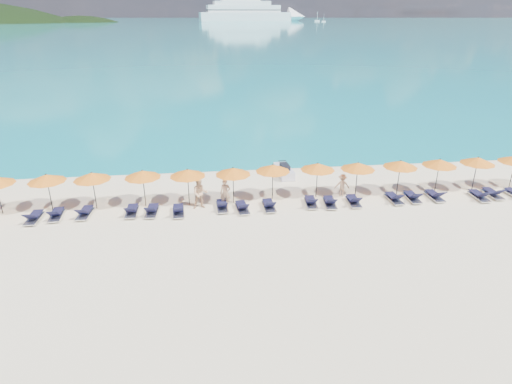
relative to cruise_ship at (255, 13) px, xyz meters
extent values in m
plane|color=beige|center=(-70.54, -618.27, -10.93)|extent=(1400.00, 1400.00, 0.00)
cube|color=#1FA9B2|center=(-70.54, 41.73, -10.92)|extent=(1600.00, 1300.00, 0.01)
ellipsoid|color=black|center=(-220.54, -58.27, -45.93)|extent=(162.00, 126.00, 85.50)
cube|color=white|center=(-13.28, -1.88, -5.22)|extent=(127.68, 40.21, 11.43)
cone|color=white|center=(61.41, 8.67, -5.22)|extent=(28.41, 28.41, 25.14)
cube|color=white|center=(-15.54, -2.20, 5.07)|extent=(102.30, 33.30, 9.14)
cube|color=white|center=(-17.81, -2.51, 11.93)|extent=(79.58, 27.87, 5.71)
cube|color=black|center=(-15.54, -2.20, 3.36)|extent=(103.58, 33.70, 1.03)
cube|color=black|center=(-15.54, -2.20, 7.36)|extent=(101.03, 32.90, 1.03)
cube|color=white|center=(81.89, -62.34, -10.24)|extent=(5.15, 1.72, 1.37)
cylinder|color=white|center=(81.89, -62.34, -5.78)|extent=(0.31, 0.31, 8.59)
cube|color=white|center=(80.69, -33.14, -10.02)|extent=(6.85, 2.28, 1.83)
cylinder|color=white|center=(80.69, -33.14, -4.08)|extent=(0.41, 0.41, 11.42)
cube|color=silver|center=(-67.90, -609.68, -10.61)|extent=(1.13, 2.58, 0.58)
cube|color=black|center=(-67.88, -609.89, -10.19)|extent=(0.60, 1.09, 0.37)
cylinder|color=black|center=(-67.94, -609.06, -10.04)|extent=(0.58, 0.11, 0.06)
imported|color=tan|center=(-72.25, -614.34, -10.09)|extent=(0.64, 0.45, 1.67)
imported|color=tan|center=(-73.71, -614.47, -10.01)|extent=(0.95, 0.61, 1.85)
imported|color=tan|center=(-64.94, -613.62, -10.22)|extent=(0.98, 0.60, 1.42)
cylinder|color=black|center=(-82.25, -613.81, -9.83)|extent=(0.05, 0.05, 2.20)
cone|color=orange|center=(-82.25, -613.81, -8.91)|extent=(2.10, 2.10, 0.42)
sphere|color=black|center=(-82.25, -613.81, -8.69)|extent=(0.08, 0.08, 0.08)
cylinder|color=black|center=(-79.78, -613.80, -9.83)|extent=(0.05, 0.05, 2.20)
cone|color=orange|center=(-79.78, -613.80, -8.91)|extent=(2.10, 2.10, 0.42)
sphere|color=black|center=(-79.78, -613.80, -8.69)|extent=(0.08, 0.08, 0.08)
cylinder|color=black|center=(-76.96, -613.77, -9.83)|extent=(0.05, 0.05, 2.20)
cone|color=orange|center=(-76.96, -613.77, -8.91)|extent=(2.10, 2.10, 0.42)
sphere|color=black|center=(-76.96, -613.77, -8.69)|extent=(0.08, 0.08, 0.08)
cylinder|color=black|center=(-74.39, -613.87, -9.83)|extent=(0.05, 0.05, 2.20)
cone|color=orange|center=(-74.39, -613.87, -8.91)|extent=(2.10, 2.10, 0.42)
sphere|color=black|center=(-74.39, -613.87, -8.69)|extent=(0.08, 0.08, 0.08)
cylinder|color=black|center=(-71.74, -613.91, -9.83)|extent=(0.05, 0.05, 2.20)
cone|color=orange|center=(-71.74, -613.91, -8.91)|extent=(2.10, 2.10, 0.42)
sphere|color=black|center=(-71.74, -613.91, -8.69)|extent=(0.08, 0.08, 0.08)
cylinder|color=black|center=(-69.33, -613.63, -9.83)|extent=(0.05, 0.05, 2.20)
cone|color=orange|center=(-69.33, -613.63, -8.91)|extent=(2.10, 2.10, 0.42)
sphere|color=black|center=(-69.33, -613.63, -8.69)|extent=(0.08, 0.08, 0.08)
cylinder|color=black|center=(-66.59, -613.69, -9.83)|extent=(0.05, 0.05, 2.20)
cone|color=orange|center=(-66.59, -613.69, -8.91)|extent=(2.10, 2.10, 0.42)
sphere|color=black|center=(-66.59, -613.69, -8.69)|extent=(0.08, 0.08, 0.08)
cylinder|color=black|center=(-64.13, -613.86, -9.83)|extent=(0.05, 0.05, 2.20)
cone|color=orange|center=(-64.13, -613.86, -8.91)|extent=(2.10, 2.10, 0.42)
sphere|color=black|center=(-64.13, -613.86, -8.69)|extent=(0.08, 0.08, 0.08)
cylinder|color=black|center=(-61.41, -613.81, -9.83)|extent=(0.05, 0.05, 2.20)
cone|color=orange|center=(-61.41, -613.81, -8.91)|extent=(2.10, 2.10, 0.42)
sphere|color=black|center=(-61.41, -613.81, -8.69)|extent=(0.08, 0.08, 0.08)
cylinder|color=black|center=(-58.87, -613.82, -9.83)|extent=(0.05, 0.05, 2.20)
cone|color=orange|center=(-58.87, -613.82, -8.91)|extent=(2.10, 2.10, 0.42)
sphere|color=black|center=(-58.87, -613.82, -8.69)|extent=(0.08, 0.08, 0.08)
cylinder|color=black|center=(-56.29, -613.75, -9.83)|extent=(0.05, 0.05, 2.20)
cone|color=orange|center=(-56.29, -613.75, -8.91)|extent=(2.10, 2.10, 0.42)
sphere|color=black|center=(-56.29, -613.75, -8.69)|extent=(0.08, 0.08, 0.08)
cylinder|color=black|center=(-53.70, -613.75, -9.83)|extent=(0.05, 0.05, 2.20)
cube|color=silver|center=(-82.83, -615.08, -10.79)|extent=(0.63, 1.70, 0.06)
cube|color=black|center=(-82.83, -614.83, -10.63)|extent=(0.56, 1.10, 0.04)
cube|color=black|center=(-82.83, -615.63, -10.38)|extent=(0.55, 0.54, 0.43)
cube|color=silver|center=(-81.72, -614.84, -10.79)|extent=(0.74, 1.74, 0.06)
cube|color=black|center=(-81.74, -614.59, -10.63)|extent=(0.63, 1.14, 0.04)
cube|color=black|center=(-81.68, -615.39, -10.38)|extent=(0.59, 0.58, 0.43)
cube|color=silver|center=(-80.19, -614.79, -10.79)|extent=(0.72, 1.73, 0.06)
cube|color=black|center=(-80.17, -614.54, -10.63)|extent=(0.61, 1.13, 0.04)
cube|color=black|center=(-80.22, -615.34, -10.38)|extent=(0.58, 0.57, 0.43)
cube|color=silver|center=(-77.61, -614.86, -10.79)|extent=(0.64, 1.71, 0.06)
cube|color=black|center=(-77.61, -614.61, -10.63)|extent=(0.56, 1.11, 0.04)
cube|color=black|center=(-77.60, -615.41, -10.38)|extent=(0.56, 0.54, 0.43)
cube|color=silver|center=(-76.47, -614.96, -10.79)|extent=(0.71, 1.73, 0.06)
cube|color=black|center=(-76.46, -614.71, -10.63)|extent=(0.61, 1.13, 0.04)
cube|color=black|center=(-76.50, -615.51, -10.38)|extent=(0.58, 0.56, 0.43)
cube|color=silver|center=(-74.98, -615.16, -10.79)|extent=(0.72, 1.73, 0.06)
cube|color=black|center=(-74.99, -614.91, -10.63)|extent=(0.62, 1.13, 0.04)
cube|color=black|center=(-74.94, -615.71, -10.38)|extent=(0.58, 0.57, 0.43)
cube|color=silver|center=(-72.47, -614.78, -10.79)|extent=(0.69, 1.72, 0.06)
cube|color=black|center=(-72.48, -614.53, -10.63)|extent=(0.59, 1.12, 0.04)
cube|color=black|center=(-72.45, -615.33, -10.38)|extent=(0.57, 0.56, 0.43)
cube|color=silver|center=(-71.33, -615.13, -10.79)|extent=(0.79, 1.75, 0.06)
cube|color=black|center=(-71.35, -614.88, -10.63)|extent=(0.66, 1.15, 0.04)
cube|color=black|center=(-71.27, -615.68, -10.38)|extent=(0.60, 0.59, 0.43)
cube|color=silver|center=(-69.75, -615.03, -10.79)|extent=(0.67, 1.72, 0.06)
cube|color=black|center=(-69.75, -614.78, -10.63)|extent=(0.59, 1.12, 0.04)
cube|color=black|center=(-69.73, -615.58, -10.38)|extent=(0.57, 0.55, 0.43)
cube|color=silver|center=(-67.20, -614.85, -10.79)|extent=(0.77, 1.75, 0.06)
cube|color=black|center=(-67.17, -614.60, -10.63)|extent=(0.64, 1.14, 0.04)
cube|color=black|center=(-67.24, -615.40, -10.38)|extent=(0.59, 0.58, 0.43)
cube|color=silver|center=(-66.09, -615.02, -10.79)|extent=(0.79, 1.76, 0.06)
cube|color=black|center=(-66.06, -614.77, -10.63)|extent=(0.66, 1.15, 0.04)
cube|color=black|center=(-66.14, -615.57, -10.38)|extent=(0.60, 0.59, 0.43)
cube|color=silver|center=(-64.63, -614.99, -10.79)|extent=(0.72, 1.73, 0.06)
cube|color=black|center=(-64.61, -614.74, -10.63)|extent=(0.61, 1.13, 0.04)
cube|color=black|center=(-64.66, -615.53, -10.38)|extent=(0.58, 0.57, 0.43)
cube|color=silver|center=(-62.04, -614.87, -10.79)|extent=(0.67, 1.72, 0.06)
cube|color=black|center=(-62.05, -614.62, -10.63)|extent=(0.58, 1.12, 0.04)
cube|color=black|center=(-62.02, -615.42, -10.38)|extent=(0.57, 0.55, 0.43)
cube|color=silver|center=(-60.85, -614.83, -10.79)|extent=(0.71, 1.73, 0.06)
cube|color=black|center=(-60.84, -614.58, -10.63)|extent=(0.61, 1.13, 0.04)
cube|color=black|center=(-60.88, -615.38, -10.38)|extent=(0.58, 0.57, 0.43)
cube|color=silver|center=(-59.40, -614.79, -10.79)|extent=(0.64, 1.71, 0.06)
cube|color=black|center=(-59.41, -614.54, -10.63)|extent=(0.56, 1.11, 0.04)
cube|color=black|center=(-59.40, -615.34, -10.38)|extent=(0.56, 0.54, 0.43)
cube|color=silver|center=(-56.67, -615.12, -10.79)|extent=(0.67, 1.72, 0.06)
cube|color=black|center=(-56.67, -614.87, -10.63)|extent=(0.58, 1.11, 0.04)
cube|color=black|center=(-56.69, -615.67, -10.38)|extent=(0.56, 0.55, 0.43)
cube|color=silver|center=(-55.62, -614.88, -10.79)|extent=(0.63, 1.70, 0.06)
cube|color=black|center=(-55.62, -614.63, -10.63)|extent=(0.56, 1.10, 0.04)
cube|color=black|center=(-55.62, -615.43, -10.38)|extent=(0.55, 0.54, 0.43)
camera|label=1|loc=(-73.15, -637.50, -0.34)|focal=30.00mm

